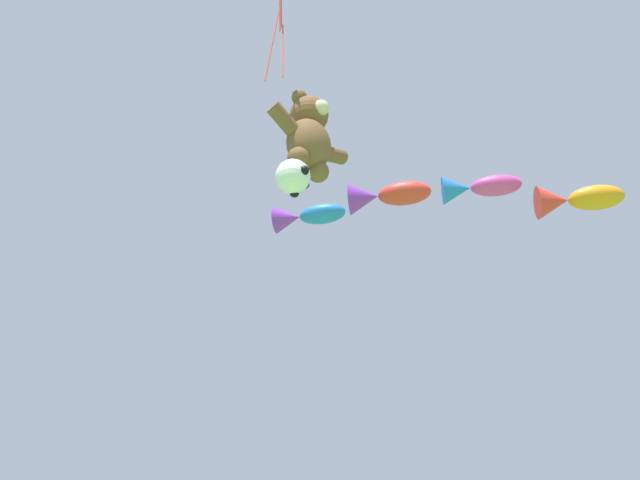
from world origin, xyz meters
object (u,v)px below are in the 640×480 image
object	(u,v)px
teddy_bear_kite	(309,135)
fish_kite_cobalt	(305,216)
soccer_ball_kite	(293,177)
fish_kite_crimson	(384,196)
fish_kite_magenta	(476,187)
diamond_kite	(280,19)
fish_kite_tangerine	(574,200)

from	to	relation	value
teddy_bear_kite	fish_kite_cobalt	distance (m)	3.24
soccer_ball_kite	fish_kite_crimson	distance (m)	5.16
fish_kite_magenta	diamond_kite	xyz separation A→B (m)	(-6.79, 0.62, 1.33)
fish_kite_magenta	fish_kite_tangerine	size ratio (longest dim) A/B	0.92
fish_kite_tangerine	diamond_kite	world-z (taller)	diamond_kite
fish_kite_magenta	soccer_ball_kite	bearing A→B (deg)	172.81
diamond_kite	fish_kite_crimson	bearing A→B (deg)	13.28
fish_kite_crimson	fish_kite_magenta	world-z (taller)	fish_kite_magenta
teddy_bear_kite	fish_kite_crimson	distance (m)	3.79
fish_kite_magenta	fish_kite_tangerine	bearing A→B (deg)	-44.42
fish_kite_cobalt	fish_kite_magenta	xyz separation A→B (m)	(3.27, -3.39, 0.96)
teddy_bear_kite	fish_kite_cobalt	size ratio (longest dim) A/B	1.19
soccer_ball_kite	fish_kite_tangerine	world-z (taller)	fish_kite_tangerine
soccer_ball_kite	fish_kite_cobalt	size ratio (longest dim) A/B	0.39
fish_kite_crimson	diamond_kite	world-z (taller)	diamond_kite
teddy_bear_kite	soccer_ball_kite	world-z (taller)	teddy_bear_kite
teddy_bear_kite	soccer_ball_kite	bearing A→B (deg)	-159.69
soccer_ball_kite	diamond_kite	size ratio (longest dim) A/B	0.25
fish_kite_crimson	fish_kite_cobalt	bearing A→B (deg)	131.69
teddy_bear_kite	fish_kite_magenta	bearing A→B (deg)	-10.48
teddy_bear_kite	soccer_ball_kite	xyz separation A→B (m)	(-0.64, -0.24, -1.85)
fish_kite_magenta	fish_kite_crimson	bearing A→B (deg)	135.78
fish_kite_cobalt	diamond_kite	bearing A→B (deg)	-141.82
fish_kite_crimson	fish_kite_tangerine	distance (m)	5.18
teddy_bear_kite	fish_kite_crimson	world-z (taller)	fish_kite_crimson
fish_kite_cobalt	fish_kite_tangerine	world-z (taller)	fish_kite_tangerine
fish_kite_magenta	diamond_kite	distance (m)	6.95
soccer_ball_kite	fish_kite_magenta	world-z (taller)	fish_kite_magenta
soccer_ball_kite	fish_kite_crimson	size ratio (longest dim) A/B	0.34
fish_kite_cobalt	fish_kite_magenta	bearing A→B (deg)	-46.08
soccer_ball_kite	fish_kite_magenta	xyz separation A→B (m)	(6.07, -0.77, 3.09)
soccer_ball_kite	fish_kite_cobalt	bearing A→B (deg)	43.13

